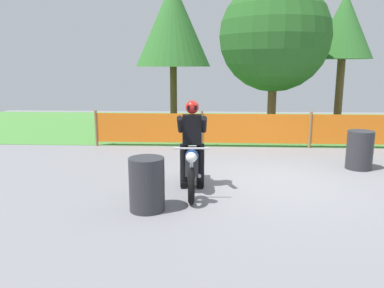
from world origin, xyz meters
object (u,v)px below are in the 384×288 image
at_px(rider_lead, 192,141).
at_px(spare_drum, 147,184).
at_px(oil_drum, 360,150).
at_px(motorcycle_lead, 192,167).

distance_m(rider_lead, spare_drum, 1.48).
xyz_separation_m(rider_lead, oil_drum, (3.75, 1.56, -0.48)).
bearing_deg(oil_drum, motorcycle_lead, -154.84).
height_order(rider_lead, oil_drum, rider_lead).
height_order(motorcycle_lead, spare_drum, motorcycle_lead).
relative_size(rider_lead, spare_drum, 1.92).
xyz_separation_m(motorcycle_lead, oil_drum, (3.74, 1.76, -0.03)).
distance_m(motorcycle_lead, rider_lead, 0.49).
distance_m(rider_lead, oil_drum, 4.09).
bearing_deg(rider_lead, motorcycle_lead, 0.57).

